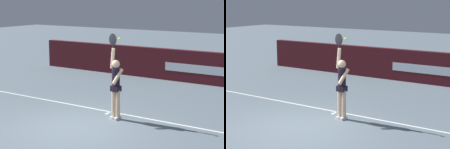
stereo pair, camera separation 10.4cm
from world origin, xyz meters
The scene contains 5 objects.
ground_plane centered at (0.00, 0.00, 0.00)m, with size 60.00×60.00×0.00m, color slate.
court_lines centered at (0.00, -0.84, 0.00)m, with size 11.25×5.40×0.00m.
back_wall centered at (0.00, 7.23, 0.67)m, with size 14.48×0.31×1.34m.
tennis_player centered at (0.51, 1.28, 1.04)m, with size 0.44×0.46×2.50m.
tennis_ball centered at (0.64, 1.27, 2.36)m, with size 0.07×0.07×0.07m.
Camera 1 is at (6.36, -7.99, 3.49)m, focal length 62.55 mm.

